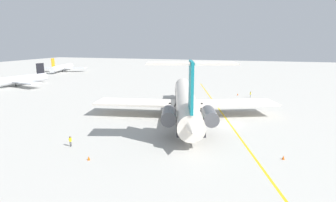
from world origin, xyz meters
The scene contains 10 objects.
ground centered at (0.00, 0.00, 0.00)m, with size 379.23×379.23×0.00m, color #B7B5AD.
main_jetliner centered at (2.41, 9.27, 3.60)m, with size 44.58×39.92×13.19m.
airliner_mid_right centered at (24.39, 78.38, 2.28)m, with size 25.65×25.60×7.73m.
airliner_far_right centered at (72.25, 94.24, 2.32)m, with size 26.07×26.07×7.89m.
ground_crew_near_nose centered at (28.51, -4.19, 1.11)m, with size 0.45×0.28×1.75m.
ground_crew_near_tail centered at (-18.66, 22.81, 1.06)m, with size 0.31×0.34×1.67m.
safety_cone_nose centered at (30.96, -0.52, 0.28)m, with size 0.40×0.40×0.55m, color #EA590F.
safety_cone_wingtip centered at (-22.16, 17.36, 0.28)m, with size 0.40×0.40×0.55m, color #EA590F.
safety_cone_tail centered at (-14.30, -8.41, 0.28)m, with size 0.40×0.40×0.55m, color #EA590F.
taxiway_centreline centered at (3.63, 0.75, 0.00)m, with size 97.31×0.36×0.01m, color gold.
Camera 1 is at (-51.81, -2.86, 15.94)m, focal length 28.55 mm.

